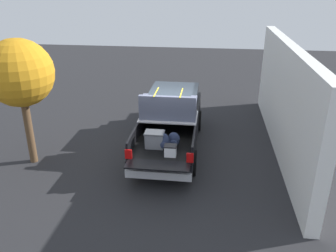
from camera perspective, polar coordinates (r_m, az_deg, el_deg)
ground_plane at (r=12.60m, az=0.35°, el=-3.55°), size 40.00×40.00×0.00m
pickup_truck at (r=12.52m, az=0.55°, el=1.06°), size 6.05×2.06×2.23m
building_facade at (r=12.55m, az=18.62°, el=4.22°), size 9.72×0.36×3.69m
tree_background at (r=11.50m, az=-23.23°, el=7.89°), size 2.08×2.08×4.06m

